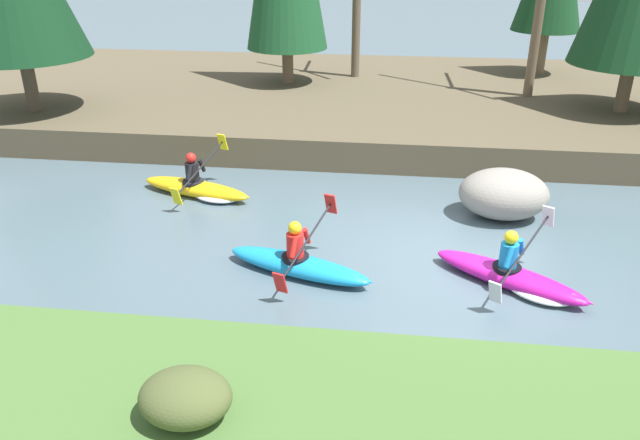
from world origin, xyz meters
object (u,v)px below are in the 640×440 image
Objects in this scene: kayaker_lead at (515,277)px; kayaker_middle at (299,263)px; kayaker_trailing at (200,188)px; boulder_midstream at (504,194)px.

kayaker_middle is (-3.67, -0.03, 0.02)m from kayaker_lead.
kayaker_trailing is 1.51× the size of boulder_midstream.
kayaker_trailing is at bearing 177.74° from boulder_midstream.
kayaker_lead and kayaker_trailing have the same top height.
boulder_midstream is (3.82, 2.89, 0.30)m from kayaker_middle.
kayaker_lead is at bearing -9.26° from kayaker_trailing.
kayaker_lead reaches higher than boulder_midstream.
kayaker_lead is 2.89m from boulder_midstream.
kayaker_trailing is at bearing -173.67° from kayaker_lead.
kayaker_middle is at bearing -142.85° from boulder_midstream.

